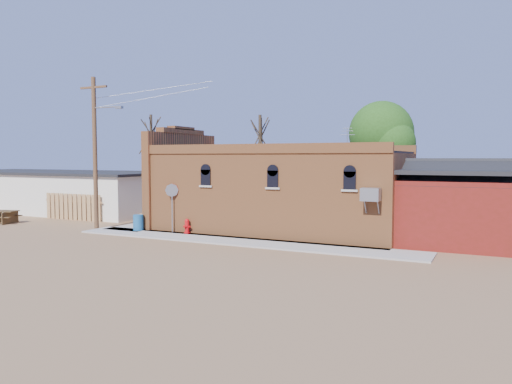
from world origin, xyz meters
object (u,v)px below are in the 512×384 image
at_px(stop_sign, 172,195).
at_px(trash_barrel, 138,223).
at_px(utility_pole, 96,149).
at_px(fire_hydrant, 187,226).
at_px(picnic_table, 2,215).
at_px(brick_bar, 276,191).

relative_size(stop_sign, trash_barrel, 3.04).
distance_m(utility_pole, stop_sign, 5.68).
bearing_deg(utility_pole, trash_barrel, 6.02).
bearing_deg(utility_pole, stop_sign, 6.81).
relative_size(fire_hydrant, picnic_table, 0.35).
relative_size(utility_pole, trash_barrel, 9.98).
bearing_deg(brick_bar, stop_sign, -142.22).
distance_m(stop_sign, picnic_table, 12.71).
distance_m(utility_pole, fire_hydrant, 7.41).
bearing_deg(trash_barrel, utility_pole, -173.98).
relative_size(utility_pole, stop_sign, 3.28).
height_order(brick_bar, trash_barrel, brick_bar).
xyz_separation_m(brick_bar, stop_sign, (-4.77, -3.69, -0.15)).
height_order(stop_sign, trash_barrel, stop_sign).
bearing_deg(brick_bar, fire_hydrant, -135.63).
relative_size(brick_bar, fire_hydrant, 20.14).
xyz_separation_m(utility_pole, picnic_table, (-7.52, -0.70, -4.22)).
xyz_separation_m(fire_hydrant, picnic_table, (-13.53, -1.30, 0.07)).
height_order(utility_pole, trash_barrel, utility_pole).
distance_m(brick_bar, utility_pole, 10.96).
distance_m(trash_barrel, picnic_table, 10.41).
height_order(brick_bar, utility_pole, utility_pole).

